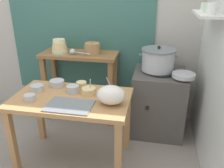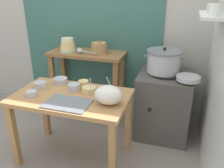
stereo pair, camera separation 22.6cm
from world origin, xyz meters
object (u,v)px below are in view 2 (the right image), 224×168
(prep_bowl_4, at_px, (74,87))
(prep_bowl_1, at_px, (60,81))
(prep_bowl_2, at_px, (40,85))
(clay_pot, at_px, (99,48))
(serving_tray, at_px, (67,103))
(prep_bowl_0, at_px, (89,90))
(prep_bowl_3, at_px, (31,93))
(steamer_pot, at_px, (164,61))
(prep_bowl_6, at_px, (83,83))
(plastic_bag, at_px, (108,95))
(ladle, at_px, (80,51))
(back_shelf_table, at_px, (87,69))
(bowl_stack_enamel, at_px, (68,45))
(wide_pan, at_px, (188,78))
(prep_bowl_5, at_px, (110,90))
(prep_table, at_px, (72,105))
(stove_block, at_px, (163,104))

(prep_bowl_4, bearing_deg, prep_bowl_1, 151.71)
(prep_bowl_1, xyz_separation_m, prep_bowl_2, (-0.14, -0.15, -0.00))
(prep_bowl_2, relative_size, prep_bowl_4, 1.04)
(clay_pot, height_order, prep_bowl_1, clay_pot)
(serving_tray, distance_m, prep_bowl_0, 0.29)
(prep_bowl_1, distance_m, prep_bowl_3, 0.37)
(steamer_pot, xyz_separation_m, prep_bowl_6, (-0.75, -0.51, -0.15))
(plastic_bag, bearing_deg, ladle, 127.08)
(plastic_bag, bearing_deg, back_shelf_table, 122.64)
(bowl_stack_enamel, distance_m, wide_pan, 1.52)
(bowl_stack_enamel, bearing_deg, prep_bowl_1, -71.46)
(plastic_bag, height_order, prep_bowl_3, plastic_bag)
(back_shelf_table, relative_size, plastic_bag, 3.79)
(prep_bowl_0, bearing_deg, wide_pan, 27.37)
(steamer_pot, xyz_separation_m, prep_bowl_4, (-0.80, -0.64, -0.15))
(prep_bowl_1, xyz_separation_m, prep_bowl_3, (-0.12, -0.35, -0.01))
(ladle, relative_size, prep_bowl_2, 2.25)
(prep_bowl_2, bearing_deg, clay_pot, 65.87)
(back_shelf_table, bearing_deg, plastic_bag, -57.36)
(prep_bowl_6, bearing_deg, ladle, 116.15)
(bowl_stack_enamel, height_order, ladle, bowl_stack_enamel)
(serving_tray, distance_m, wide_pan, 1.25)
(prep_bowl_0, xyz_separation_m, prep_bowl_5, (0.19, 0.08, -0.01))
(prep_table, relative_size, bowl_stack_enamel, 5.61)
(back_shelf_table, height_order, ladle, ladle)
(bowl_stack_enamel, xyz_separation_m, prep_bowl_6, (0.46, -0.59, -0.22))
(prep_bowl_1, xyz_separation_m, prep_bowl_5, (0.56, -0.05, -0.01))
(serving_tray, distance_m, prep_bowl_1, 0.48)
(prep_bowl_2, height_order, prep_bowl_5, prep_bowl_5)
(prep_bowl_5, bearing_deg, ladle, 133.55)
(steamer_pot, bearing_deg, prep_bowl_0, -134.39)
(ladle, relative_size, prep_bowl_3, 2.74)
(ladle, bearing_deg, prep_bowl_2, -100.68)
(ladle, bearing_deg, prep_bowl_5, -46.45)
(serving_tray, bearing_deg, bowl_stack_enamel, 115.73)
(back_shelf_table, bearing_deg, bowl_stack_enamel, -173.29)
(prep_table, distance_m, prep_bowl_2, 0.41)
(prep_bowl_3, bearing_deg, plastic_bag, 5.56)
(prep_bowl_0, distance_m, prep_bowl_4, 0.16)
(ladle, distance_m, prep_bowl_0, 0.80)
(stove_block, height_order, wide_pan, wide_pan)
(steamer_pot, xyz_separation_m, prep_bowl_2, (-1.15, -0.68, -0.15))
(clay_pot, bearing_deg, prep_bowl_1, -108.17)
(prep_table, distance_m, steamer_pot, 1.12)
(stove_block, xyz_separation_m, steamer_pot, (-0.04, 0.02, 0.52))
(prep_bowl_4, bearing_deg, prep_bowl_2, -173.84)
(prep_bowl_3, bearing_deg, prep_bowl_6, 44.36)
(prep_table, xyz_separation_m, prep_bowl_3, (-0.34, -0.13, 0.14))
(stove_block, xyz_separation_m, ladle, (-1.06, 0.05, 0.55))
(steamer_pot, xyz_separation_m, prep_bowl_3, (-1.12, -0.88, -0.16))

